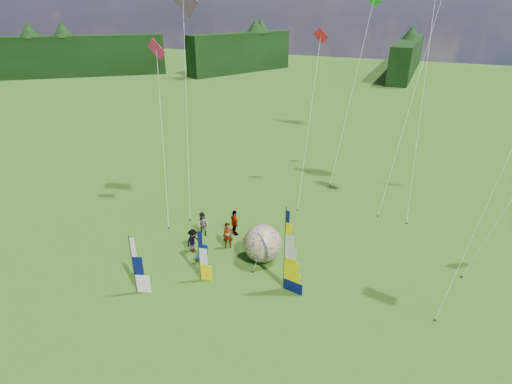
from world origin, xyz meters
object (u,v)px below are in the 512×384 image
at_px(spectator_a, 228,236).
at_px(spectator_d, 235,223).
at_px(camp_chair, 202,254).
at_px(side_banner_far, 133,266).
at_px(kite_whale, 428,57).
at_px(bol_inflatable, 262,243).
at_px(spectator_c, 193,241).
at_px(side_banner_left, 199,256).
at_px(spectator_b, 203,224).
at_px(feather_banner_main, 285,251).

bearing_deg(spectator_a, spectator_d, 70.52).
relative_size(spectator_d, camp_chair, 1.73).
height_order(side_banner_far, kite_whale, kite_whale).
distance_m(bol_inflatable, spectator_c, 4.56).
relative_size(side_banner_left, spectator_b, 1.86).
bearing_deg(camp_chair, kite_whale, 53.83).
xyz_separation_m(side_banner_left, spectator_c, (-1.91, 2.31, -0.82)).
relative_size(side_banner_left, kite_whale, 0.15).
xyz_separation_m(side_banner_far, spectator_b, (0.33, 6.71, -0.90)).
bearing_deg(spectator_d, feather_banner_main, -178.32).
bearing_deg(spectator_d, spectator_b, 66.37).
bearing_deg(bol_inflatable, spectator_d, 145.96).
bearing_deg(bol_inflatable, kite_whale, 63.66).
height_order(feather_banner_main, spectator_b, feather_banner_main).
height_order(side_banner_far, spectator_d, side_banner_far).
bearing_deg(feather_banner_main, spectator_a, 162.81).
relative_size(bol_inflatable, spectator_b, 1.36).
height_order(side_banner_left, spectator_b, side_banner_left).
distance_m(side_banner_left, side_banner_far, 3.61).
distance_m(bol_inflatable, spectator_b, 4.99).
xyz_separation_m(side_banner_far, spectator_c, (0.77, 4.73, -0.96)).
bearing_deg(side_banner_left, spectator_a, 81.95).
height_order(side_banner_far, bol_inflatable, side_banner_far).
xyz_separation_m(bol_inflatable, camp_chair, (-3.35, -1.75, -0.65)).
height_order(bol_inflatable, camp_chair, bol_inflatable).
xyz_separation_m(side_banner_left, bol_inflatable, (2.52, 3.29, -0.44)).
xyz_separation_m(side_banner_far, camp_chair, (1.85, 3.95, -1.23)).
xyz_separation_m(side_banner_left, camp_chair, (-0.83, 1.53, -1.09)).
xyz_separation_m(spectator_c, camp_chair, (1.08, -0.78, -0.27)).
bearing_deg(side_banner_left, bol_inflatable, 43.38).
distance_m(side_banner_left, spectator_b, 4.96).
distance_m(camp_chair, kite_whale, 22.15).
distance_m(side_banner_far, spectator_d, 8.05).
xyz_separation_m(bol_inflatable, spectator_d, (-2.91, 1.97, -0.25)).
relative_size(camp_chair, kite_whale, 0.05).
bearing_deg(side_banner_left, spectator_d, 85.15).
distance_m(bol_inflatable, camp_chair, 3.84).
bearing_deg(side_banner_left, camp_chair, 109.35).
relative_size(side_banner_left, bol_inflatable, 1.37).
distance_m(spectator_b, spectator_c, 2.03).
distance_m(side_banner_far, camp_chair, 4.53).
height_order(side_banner_far, spectator_c, side_banner_far).
bearing_deg(spectator_a, spectator_b, 133.19).
relative_size(bol_inflatable, camp_chair, 2.18).
height_order(side_banner_left, side_banner_far, side_banner_far).
height_order(spectator_c, spectator_d, spectator_d).
height_order(spectator_a, spectator_d, spectator_d).
bearing_deg(kite_whale, spectator_b, -109.81).
height_order(spectator_b, kite_whale, kite_whale).
distance_m(side_banner_left, bol_inflatable, 4.16).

